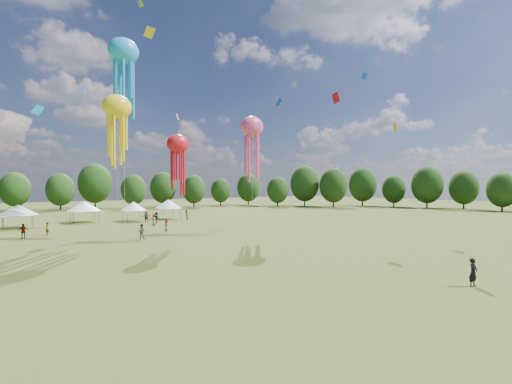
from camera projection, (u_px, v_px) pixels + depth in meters
ground at (368, 306)px, 18.37m from camera, size 300.00×300.00×0.00m
observer_main at (473, 272)px, 21.89m from camera, size 0.71×0.49×1.86m
spectator_near at (141, 232)px, 41.43m from camera, size 1.13×1.03×1.87m
spectators_far at (143, 219)px, 56.87m from camera, size 27.52×15.28×1.90m
festival_tents at (73, 207)px, 58.75m from camera, size 37.70×10.22×3.92m
show_kites at (71, 87)px, 42.61m from camera, size 38.32×20.11×29.39m
small_kites at (121, 30)px, 49.72m from camera, size 74.79×60.31×45.42m
treeline at (85, 186)px, 66.37m from camera, size 201.57×95.24×13.43m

